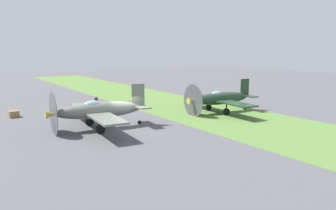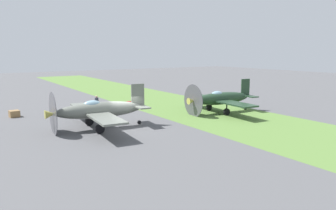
% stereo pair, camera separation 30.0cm
% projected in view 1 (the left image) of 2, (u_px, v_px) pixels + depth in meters
% --- Properties ---
extents(ground_plane, '(160.00, 160.00, 0.00)m').
position_uv_depth(ground_plane, '(128.00, 127.00, 28.42)').
color(ground_plane, '#515154').
extents(grass_verge, '(120.00, 11.00, 0.01)m').
position_uv_depth(grass_verge, '(217.00, 114.00, 33.82)').
color(grass_verge, '#567A38').
rests_on(grass_verge, ground).
extents(airplane_lead, '(10.52, 8.33, 3.74)m').
position_uv_depth(airplane_lead, '(99.00, 110.00, 27.33)').
color(airplane_lead, slate).
rests_on(airplane_lead, ground).
extents(airplane_wingman, '(9.96, 7.87, 3.55)m').
position_uv_depth(airplane_wingman, '(220.00, 98.00, 34.65)').
color(airplane_wingman, '#233D28').
rests_on(airplane_wingman, ground).
extents(ground_crew_chief, '(0.62, 0.38, 1.73)m').
position_uv_depth(ground_crew_chief, '(96.00, 103.00, 35.10)').
color(ground_crew_chief, '#2D3342').
rests_on(ground_crew_chief, ground).
extents(fuel_drum, '(0.60, 0.60, 0.90)m').
position_uv_depth(fuel_drum, '(129.00, 106.00, 36.56)').
color(fuel_drum, maroon).
rests_on(fuel_drum, ground).
extents(supply_crate, '(0.98, 0.98, 0.64)m').
position_uv_depth(supply_crate, '(14.00, 114.00, 32.36)').
color(supply_crate, olive).
rests_on(supply_crate, ground).
extents(runway_marker_cone, '(0.36, 0.36, 0.44)m').
position_uv_depth(runway_marker_cone, '(129.00, 106.00, 37.95)').
color(runway_marker_cone, orange).
rests_on(runway_marker_cone, ground).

